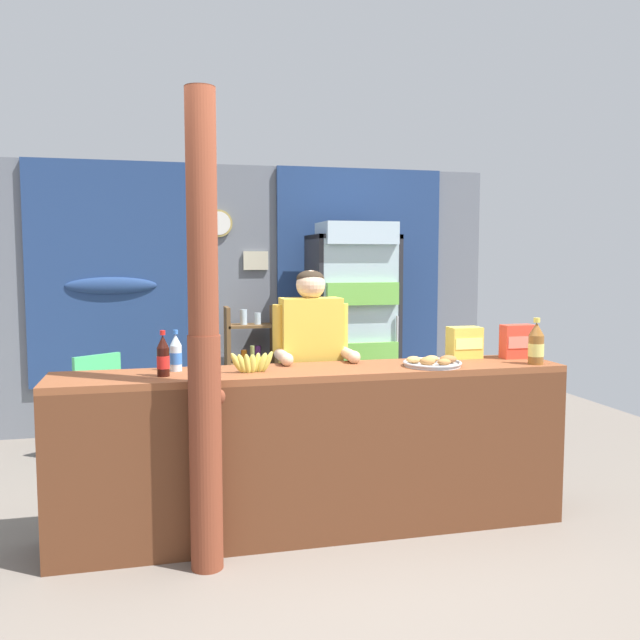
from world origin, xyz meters
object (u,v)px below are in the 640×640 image
soda_bottle_cola (163,357)px  soda_bottle_water (176,354)px  snack_box_crackers (518,341)px  soda_bottle_iced_tea (536,345)px  timber_post (204,345)px  pastry_tray (433,363)px  banana_bunch (252,363)px  drink_fridge (353,319)px  snack_box_instant_noodle (464,342)px  plastic_lawn_chair (107,401)px  stall_counter (320,438)px  bottle_shelf_rack (251,367)px  shopkeeper (311,359)px

soda_bottle_cola → soda_bottle_water: bearing=65.8°
soda_bottle_cola → snack_box_crackers: bearing=3.8°
soda_bottle_iced_tea → timber_post: bearing=-174.6°
soda_bottle_water → pastry_tray: soda_bottle_water is taller
pastry_tray → soda_bottle_iced_tea: bearing=-6.6°
pastry_tray → banana_bunch: bearing=178.0°
drink_fridge → snack_box_instant_noodle: (0.19, -1.94, 0.01)m
drink_fridge → pastry_tray: 2.22m
plastic_lawn_chair → snack_box_crackers: snack_box_crackers is taller
soda_bottle_iced_tea → snack_box_instant_noodle: size_ratio=1.39×
drink_fridge → banana_bunch: size_ratio=7.37×
drink_fridge → soda_bottle_iced_tea: size_ratio=6.83×
timber_post → soda_bottle_water: (-0.13, 0.47, -0.10)m
drink_fridge → plastic_lawn_chair: bearing=-170.7°
snack_box_instant_noodle → banana_bunch: (-1.44, -0.23, -0.05)m
soda_bottle_iced_tea → soda_bottle_cola: 2.25m
stall_counter → bottle_shelf_rack: bottle_shelf_rack is taller
timber_post → pastry_tray: bearing=10.9°
stall_counter → plastic_lawn_chair: size_ratio=3.55×
soda_bottle_water → pastry_tray: bearing=-7.4°
plastic_lawn_chair → soda_bottle_water: 1.84m
bottle_shelf_rack → soda_bottle_iced_tea: 2.95m
soda_bottle_iced_tea → soda_bottle_water: soda_bottle_iced_tea is taller
plastic_lawn_chair → bottle_shelf_rack: bearing=25.6°
soda_bottle_iced_tea → soda_bottle_water: (-2.18, 0.27, -0.02)m
timber_post → shopkeeper: timber_post is taller
pastry_tray → plastic_lawn_chair: bearing=137.6°
shopkeeper → soda_bottle_water: 0.93m
bottle_shelf_rack → banana_bunch: bottle_shelf_rack is taller
plastic_lawn_chair → soda_bottle_water: size_ratio=3.58×
bottle_shelf_rack → soda_bottle_water: size_ratio=4.98×
timber_post → drink_fridge: (1.55, 2.48, -0.11)m
banana_bunch → shopkeeper: bearing=44.7°
timber_post → soda_bottle_cola: 0.38m
soda_bottle_water → drink_fridge: bearing=50.3°
stall_counter → shopkeeper: size_ratio=1.94×
snack_box_instant_noodle → pastry_tray: bearing=-141.3°
bottle_shelf_rack → snack_box_crackers: snack_box_crackers is taller
bottle_shelf_rack → pastry_tray: size_ratio=3.36×
bottle_shelf_rack → soda_bottle_iced_tea: bearing=-60.7°
bottle_shelf_rack → banana_bunch: bearing=-97.7°
shopkeeper → soda_bottle_water: size_ratio=6.53×
plastic_lawn_chair → shopkeeper: shopkeeper is taller
timber_post → bottle_shelf_rack: size_ratio=2.09×
soda_bottle_iced_tea → drink_fridge: bearing=102.3°
timber_post → soda_bottle_water: size_ratio=10.41×
stall_counter → snack_box_crackers: (1.39, 0.21, 0.50)m
snack_box_crackers → snack_box_instant_noodle: 0.35m
stall_counter → shopkeeper: shopkeeper is taller
timber_post → soda_bottle_iced_tea: bearing=5.4°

